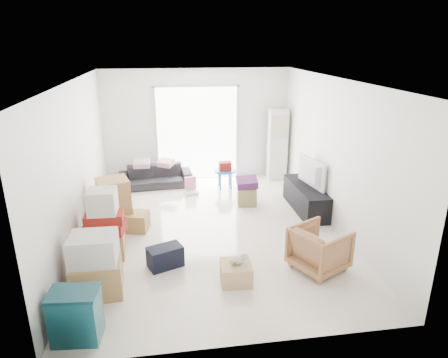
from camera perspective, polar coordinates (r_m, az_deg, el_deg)
room_shell at (r=6.95m, az=-1.76°, el=2.81°), size 4.98×6.48×3.18m
sliding_door at (r=9.85m, az=-3.85°, el=7.04°), size 2.10×0.04×2.33m
ac_tower at (r=9.97m, az=7.64°, el=4.88°), size 0.45×0.30×1.75m
tv_console at (r=8.34m, az=11.58°, el=-2.65°), size 0.47×1.58×0.53m
television at (r=8.22m, az=11.73°, el=-0.53°), size 0.72×1.06×0.13m
sofa at (r=9.60m, az=-9.79°, el=0.83°), size 1.73×0.62×0.66m
pillow_left at (r=9.50m, az=-11.74°, el=3.00°), size 0.41×0.33×0.13m
pillow_right at (r=9.47m, az=-8.36°, el=3.14°), size 0.46×0.44×0.12m
armchair at (r=6.26m, az=13.50°, el=-9.38°), size 0.94×0.96×0.75m
storage_bins at (r=5.13m, az=-20.40°, el=-17.80°), size 0.59×0.44×0.64m
box_stack_a at (r=5.79m, az=-17.86°, el=-11.77°), size 0.70×0.60×0.88m
box_stack_b at (r=6.67m, az=-16.61°, el=-6.67°), size 0.66×0.58×1.13m
box_stack_c at (r=7.62m, az=-15.39°, el=-3.50°), size 0.70×0.67×0.94m
loose_box at (r=7.53m, az=-12.31°, el=-5.96°), size 0.47×0.47×0.33m
duffel_bag at (r=6.31m, az=-8.40°, el=-10.92°), size 0.59×0.48×0.33m
ottoman at (r=8.48m, az=3.26°, el=-2.39°), size 0.43×0.43×0.39m
blanket at (r=8.39m, az=3.30°, el=-0.71°), size 0.47×0.47×0.14m
kids_table at (r=9.34m, az=0.13°, el=1.39°), size 0.51×0.51×0.64m
toy_walker at (r=9.11m, az=-4.78°, el=-1.46°), size 0.34×0.32×0.38m
wood_crate at (r=5.90m, az=1.73°, el=-13.23°), size 0.46×0.46×0.29m
plush_bunny at (r=5.80m, az=2.04°, el=-11.42°), size 0.27×0.16×0.14m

